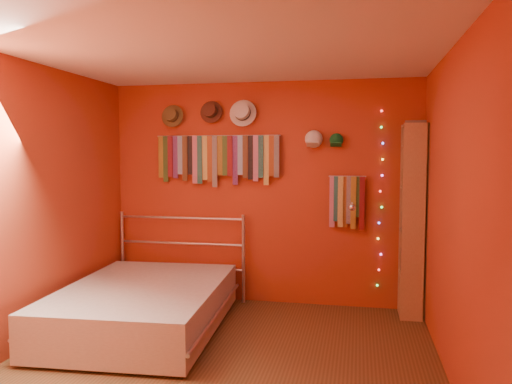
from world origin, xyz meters
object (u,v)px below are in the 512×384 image
Objects in this scene: tie_rack at (217,157)px; bookshelf at (416,220)px; reading_lamp at (352,207)px; bed at (144,306)px.

bookshelf is at bearing -4.07° from tie_rack.
tie_rack is 4.44× the size of reading_lamp.
bed is (-1.95, -0.90, -0.90)m from reading_lamp.
tie_rack is 0.68× the size of bed.
reading_lamp reaches higher than bed.
bookshelf reaches higher than tie_rack.
bookshelf reaches higher than bed.
tie_rack is 0.72× the size of bookshelf.
tie_rack is at bearing 175.93° from bookshelf.
tie_rack is 1.62m from reading_lamp.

